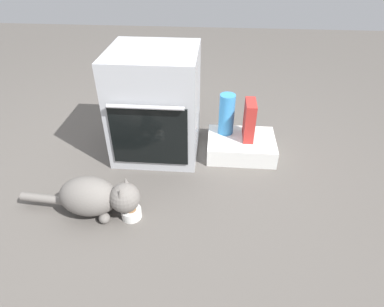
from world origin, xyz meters
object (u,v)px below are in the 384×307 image
food_bowl (131,212)px  cat (96,197)px  cereal_box (249,120)px  pantry_cabinet (241,146)px  water_bottle (227,114)px  oven (156,104)px

food_bowl → cat: bearing=176.4°
cat → cereal_box: size_ratio=2.59×
pantry_cabinet → cereal_box: (0.04, 0.02, 0.20)m
pantry_cabinet → cereal_box: 0.21m
cat → food_bowl: bearing=-0.0°
food_bowl → water_bottle: bearing=55.0°
oven → water_bottle: oven is taller
water_bottle → cereal_box: water_bottle is taller
pantry_cabinet → cat: bearing=-141.3°
pantry_cabinet → cat: (-0.85, -0.68, 0.07)m
oven → cat: 0.77m
pantry_cabinet → water_bottle: (-0.12, 0.08, 0.21)m
food_bowl → cereal_box: 1.02m
oven → water_bottle: (0.49, 0.06, -0.09)m
oven → food_bowl: (-0.04, -0.71, -0.34)m
food_bowl → cat: (-0.19, 0.01, 0.10)m
oven → cat: size_ratio=1.03×
cereal_box → water_bottle: bearing=159.9°
food_bowl → cereal_box: (0.70, 0.71, 0.24)m
cat → cereal_box: cereal_box is taller
water_bottle → cereal_box: (0.16, -0.06, -0.01)m
oven → pantry_cabinet: size_ratio=1.54×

